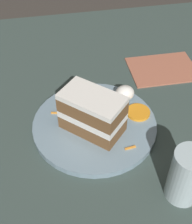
# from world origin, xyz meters

# --- Properties ---
(ground_plane) EXTENTS (6.00, 6.00, 0.00)m
(ground_plane) POSITION_xyz_m (0.00, 0.00, 0.00)
(ground_plane) COLOR #38332D
(ground_plane) RESTS_ON ground
(dining_table) EXTENTS (1.00, 1.18, 0.03)m
(dining_table) POSITION_xyz_m (0.00, 0.00, 0.01)
(dining_table) COLOR #384742
(dining_table) RESTS_ON ground
(plate) EXTENTS (0.28, 0.28, 0.01)m
(plate) POSITION_xyz_m (0.00, 0.04, 0.03)
(plate) COLOR gray
(plate) RESTS_ON dining_table
(cake_slice) EXTENTS (0.14, 0.14, 0.09)m
(cake_slice) POSITION_xyz_m (-0.01, 0.02, 0.09)
(cake_slice) COLOR brown
(cake_slice) RESTS_ON plate
(cream_dollop) EXTENTS (0.05, 0.04, 0.04)m
(cream_dollop) POSITION_xyz_m (0.09, 0.10, 0.06)
(cream_dollop) COLOR white
(cream_dollop) RESTS_ON plate
(orange_garnish) EXTENTS (0.05, 0.05, 0.01)m
(orange_garnish) POSITION_xyz_m (0.10, 0.05, 0.04)
(orange_garnish) COLOR orange
(orange_garnish) RESTS_ON plate
(carrot_shreds_scatter) EXTENTS (0.17, 0.19, 0.00)m
(carrot_shreds_scatter) POSITION_xyz_m (-0.01, 0.08, 0.04)
(carrot_shreds_scatter) COLOR orange
(carrot_shreds_scatter) RESTS_ON plate
(drinking_glass) EXTENTS (0.06, 0.06, 0.11)m
(drinking_glass) POSITION_xyz_m (0.13, -0.16, 0.07)
(drinking_glass) COLOR silver
(drinking_glass) RESTS_ON dining_table
(menu_card) EXTENTS (0.18, 0.14, 0.00)m
(menu_card) POSITION_xyz_m (0.23, 0.21, 0.03)
(menu_card) COLOR #B2664C
(menu_card) RESTS_ON dining_table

